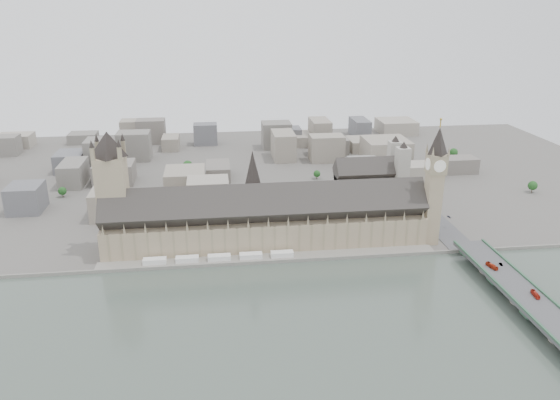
{
  "coord_description": "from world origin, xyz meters",
  "views": [
    {
      "loc": [
        -40.4,
        -397.82,
        194.13
      ],
      "look_at": [
        12.54,
        26.99,
        37.48
      ],
      "focal_mm": 35.0,
      "sensor_mm": 36.0,
      "label": 1
    }
  ],
  "objects": [
    {
      "name": "river_thames",
      "position": [
        0.0,
        -165.0,
        0.0
      ],
      "size": [
        600.0,
        600.0,
        0.0
      ],
      "primitive_type": "plane",
      "color": "#435047",
      "rests_on": "ground"
    },
    {
      "name": "palace_of_westminster",
      "position": [
        0.0,
        19.7,
        22.71
      ],
      "size": [
        265.0,
        40.73,
        55.44
      ],
      "color": "tan",
      "rests_on": "ground"
    },
    {
      "name": "victoria_tower",
      "position": [
        -122.0,
        26.0,
        55.2
      ],
      "size": [
        30.0,
        30.0,
        100.0
      ],
      "color": "tan",
      "rests_on": "ground"
    },
    {
      "name": "elizabeth_tower",
      "position": [
        138.0,
        8.0,
        58.09
      ],
      "size": [
        17.0,
        17.0,
        107.5
      ],
      "color": "tan",
      "rests_on": "ground"
    },
    {
      "name": "ground",
      "position": [
        0.0,
        0.0,
        0.0
      ],
      "size": [
        900.0,
        900.0,
        0.0
      ],
      "primitive_type": "plane",
      "color": "#595651",
      "rests_on": "ground"
    },
    {
      "name": "river_terrace",
      "position": [
        0.0,
        -7.5,
        1.0
      ],
      "size": [
        270.0,
        15.0,
        2.0
      ],
      "primitive_type": "cube",
      "color": "slate",
      "rests_on": "ground"
    },
    {
      "name": "bridge_parapets",
      "position": [
        162.0,
        -132.0,
        10.82
      ],
      "size": [
        25.0,
        235.0,
        1.15
      ],
      "primitive_type": null,
      "color": "#345E42",
      "rests_on": "westminster_bridge"
    },
    {
      "name": "central_tower",
      "position": [
        -10.0,
        26.0,
        57.92
      ],
      "size": [
        13.0,
        13.0,
        48.0
      ],
      "color": "gray",
      "rests_on": "ground"
    },
    {
      "name": "red_bus_north",
      "position": [
        157.81,
        -61.94,
        11.77
      ],
      "size": [
        5.01,
        11.2,
        3.04
      ],
      "primitive_type": "imported",
      "rotation": [
        0.0,
        0.0,
        0.23
      ],
      "color": "#B32E14",
      "rests_on": "westminster_bridge"
    },
    {
      "name": "red_bus_south",
      "position": [
        166.57,
        -104.08,
        11.68
      ],
      "size": [
        3.82,
        10.47,
        2.85
      ],
      "primitive_type": "imported",
      "rotation": [
        0.0,
        0.0,
        -0.14
      ],
      "color": "red",
      "rests_on": "westminster_bridge"
    },
    {
      "name": "embankment_wall",
      "position": [
        0.0,
        -15.0,
        1.5
      ],
      "size": [
        600.0,
        1.5,
        3.0
      ],
      "primitive_type": "cube",
      "color": "slate",
      "rests_on": "ground"
    },
    {
      "name": "park_trees",
      "position": [
        -10.0,
        60.0,
        7.5
      ],
      "size": [
        110.0,
        30.0,
        15.0
      ],
      "primitive_type": null,
      "color": "#1C4B1A",
      "rests_on": "ground"
    },
    {
      "name": "city_skyline_inland",
      "position": [
        0.0,
        245.0,
        19.0
      ],
      "size": [
        720.0,
        360.0,
        38.0
      ],
      "primitive_type": null,
      "color": "gray",
      "rests_on": "ground"
    },
    {
      "name": "car_silver",
      "position": [
        166.81,
        -58.42,
        10.93
      ],
      "size": [
        1.72,
        4.2,
        1.35
      ],
      "primitive_type": "imported",
      "rotation": [
        0.0,
        0.0,
        -0.07
      ],
      "color": "gray",
      "rests_on": "westminster_bridge"
    },
    {
      "name": "westminster_abbey",
      "position": [
        110.92,
        95.0,
        25.08
      ],
      "size": [
        68.0,
        36.0,
        64.0
      ],
      "color": "#A3A093",
      "rests_on": "ground"
    },
    {
      "name": "terrace_tents",
      "position": [
        -40.0,
        -7.0,
        4.0
      ],
      "size": [
        118.0,
        7.0,
        4.0
      ],
      "color": "white",
      "rests_on": "river_terrace"
    },
    {
      "name": "westminster_bridge",
      "position": [
        162.0,
        -87.5,
        5.12
      ],
      "size": [
        25.0,
        325.0,
        10.25
      ],
      "primitive_type": "cube",
      "color": "#474749",
      "rests_on": "ground"
    },
    {
      "name": "car_approach",
      "position": [
        167.63,
        36.09,
        10.92
      ],
      "size": [
        3.15,
        4.99,
        1.35
      ],
      "primitive_type": "imported",
      "rotation": [
        0.0,
        0.0,
        0.29
      ],
      "color": "gray",
      "rests_on": "westminster_bridge"
    }
  ]
}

